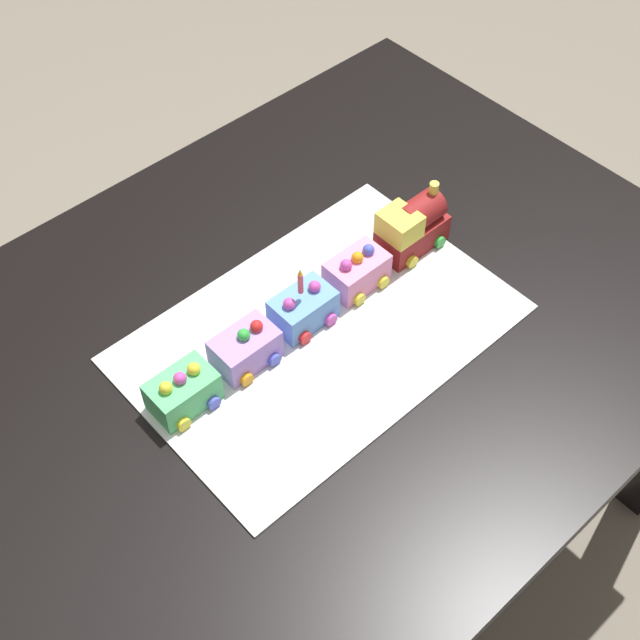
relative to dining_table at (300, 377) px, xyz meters
name	(u,v)px	position (x,y,z in m)	size (l,w,h in m)	color
ground_plane	(305,538)	(0.00, 0.00, -0.63)	(8.00, 8.00, 0.00)	gray
dining_table	(300,377)	(0.00, 0.00, 0.00)	(1.40, 1.00, 0.74)	black
cake_board	(320,333)	(-0.03, 0.02, 0.11)	(0.60, 0.40, 0.00)	silver
cake_locomotive	(412,226)	(-0.27, -0.02, 0.16)	(0.14, 0.08, 0.12)	maroon
cake_car_gondola_bubblegum	(357,271)	(-0.15, -0.02, 0.14)	(0.10, 0.08, 0.07)	pink
cake_car_hopper_sky_blue	(303,309)	(-0.03, -0.02, 0.14)	(0.10, 0.08, 0.07)	#669EEA
cake_car_tanker_lavender	(245,348)	(0.09, -0.02, 0.14)	(0.10, 0.08, 0.07)	#AD84E0
cake_car_flatbed_mint_green	(183,391)	(0.21, -0.02, 0.14)	(0.10, 0.08, 0.07)	#59CC7A
birthday_candle	(300,281)	(-0.02, -0.02, 0.21)	(0.01, 0.01, 0.05)	#F24C59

